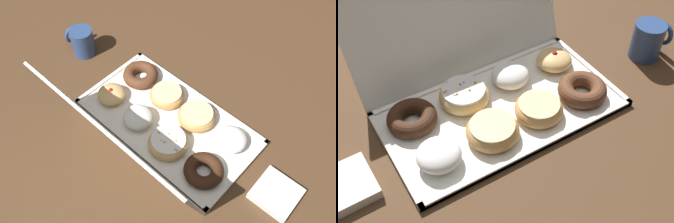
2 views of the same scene
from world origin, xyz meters
TOP-DOWN VIEW (x-y plane):
  - ground_plane at (0.00, 0.00)m, footprint 3.00×3.00m
  - donut_box at (0.00, 0.00)m, footprint 0.53×0.29m
  - box_lid_open at (0.00, 0.19)m, footprint 0.53×0.10m
  - powdered_filled_donut_0 at (-0.19, -0.06)m, footprint 0.09×0.09m
  - glazed_ring_donut_1 at (-0.06, -0.06)m, footprint 0.12×0.12m
  - glazed_ring_donut_2 at (0.06, -0.06)m, footprint 0.11×0.11m
  - chocolate_cake_ring_donut_3 at (0.18, -0.06)m, footprint 0.11×0.11m
  - chocolate_cake_ring_donut_4 at (-0.19, 0.06)m, footprint 0.11×0.11m
  - sprinkle_donut_5 at (-0.06, 0.06)m, footprint 0.12×0.12m
  - powdered_filled_donut_6 at (0.06, 0.06)m, footprint 0.09×0.09m
  - jelly_filled_donut_7 at (0.19, 0.06)m, footprint 0.09×0.09m
  - coffee_mug at (0.43, -0.02)m, footprint 0.10×0.08m
  - napkin_stack at (-0.37, -0.02)m, footprint 0.11×0.11m

SIDE VIEW (x-z plane):
  - ground_plane at x=0.00m, z-range 0.00..0.00m
  - donut_box at x=0.00m, z-range 0.00..0.01m
  - napkin_stack at x=-0.37m, z-range 0.00..0.02m
  - chocolate_cake_ring_donut_4 at x=-0.19m, z-range 0.01..0.05m
  - glazed_ring_donut_2 at x=0.06m, z-range 0.01..0.05m
  - chocolate_cake_ring_donut_3 at x=0.18m, z-range 0.01..0.05m
  - glazed_ring_donut_1 at x=-0.06m, z-range 0.01..0.05m
  - sprinkle_donut_5 at x=-0.06m, z-range 0.01..0.05m
  - jelly_filled_donut_7 at x=0.19m, z-range 0.01..0.05m
  - powdered_filled_donut_0 at x=-0.19m, z-range 0.01..0.06m
  - powdered_filled_donut_6 at x=0.06m, z-range 0.01..0.06m
  - coffee_mug at x=0.43m, z-range 0.00..0.10m
  - box_lid_open at x=0.00m, z-range 0.00..0.26m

